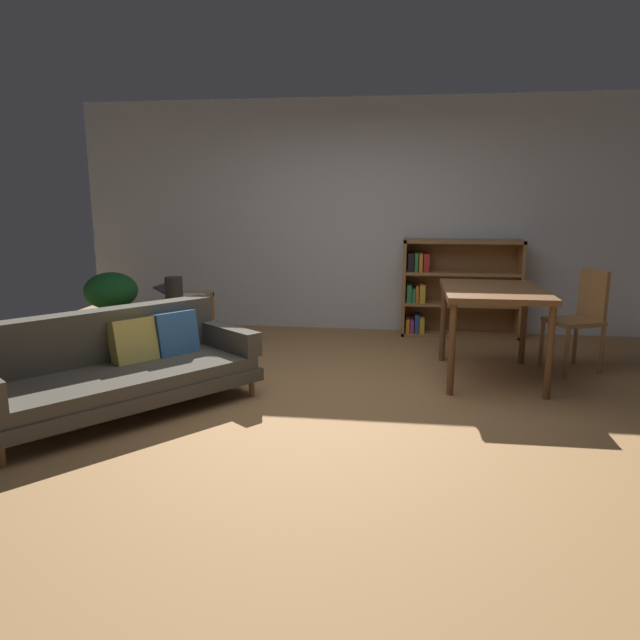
% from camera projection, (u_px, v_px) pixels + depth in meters
% --- Properties ---
extents(ground_plane, '(8.16, 8.16, 0.00)m').
position_uv_depth(ground_plane, '(339.00, 402.00, 4.65)').
color(ground_plane, '#9E7042').
extents(back_wall_panel, '(6.80, 0.10, 2.70)m').
position_uv_depth(back_wall_panel, '(363.00, 217.00, 6.99)').
color(back_wall_panel, silver).
rests_on(back_wall_panel, ground_plane).
extents(fabric_couch, '(1.93, 2.10, 0.74)m').
position_uv_depth(fabric_couch, '(117.00, 366.00, 4.44)').
color(fabric_couch, brown).
rests_on(fabric_couch, ground_plane).
extents(media_console, '(0.38, 1.03, 0.57)m').
position_uv_depth(media_console, '(181.00, 328.00, 6.02)').
color(media_console, olive).
rests_on(media_console, ground_plane).
extents(open_laptop, '(0.44, 0.33, 0.12)m').
position_uv_depth(open_laptop, '(181.00, 294.00, 6.10)').
color(open_laptop, silver).
rests_on(open_laptop, media_console).
extents(desk_speaker, '(0.17, 0.17, 0.25)m').
position_uv_depth(desk_speaker, '(174.00, 290.00, 5.76)').
color(desk_speaker, '#2D2823').
rests_on(desk_speaker, media_console).
extents(potted_floor_plant, '(0.55, 0.55, 0.81)m').
position_uv_depth(potted_floor_plant, '(112.00, 298.00, 6.22)').
color(potted_floor_plant, brown).
rests_on(potted_floor_plant, ground_plane).
extents(dining_table, '(0.86, 1.13, 0.81)m').
position_uv_depth(dining_table, '(493.00, 299.00, 5.13)').
color(dining_table, brown).
rests_on(dining_table, ground_plane).
extents(dining_chair_near, '(0.54, 0.52, 0.93)m').
position_uv_depth(dining_chair_near, '(581.00, 315.00, 5.42)').
color(dining_chair_near, olive).
rests_on(dining_chair_near, ground_plane).
extents(bookshelf, '(1.33, 0.36, 1.11)m').
position_uv_depth(bookshelf, '(453.00, 288.00, 6.82)').
color(bookshelf, olive).
rests_on(bookshelf, ground_plane).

